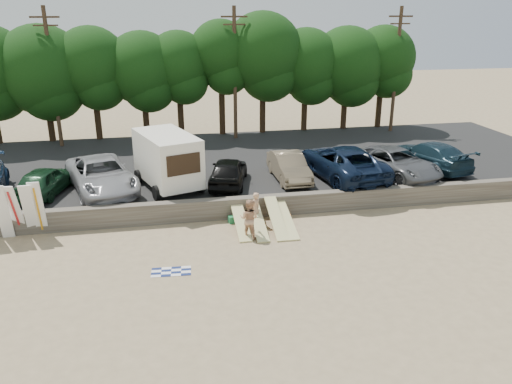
% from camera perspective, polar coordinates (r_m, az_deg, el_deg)
% --- Properties ---
extents(ground, '(120.00, 120.00, 0.00)m').
position_cam_1_polar(ground, '(21.37, -1.09, -5.97)').
color(ground, tan).
rests_on(ground, ground).
extents(seawall, '(44.00, 0.50, 1.00)m').
position_cam_1_polar(seawall, '(23.88, -2.33, -1.79)').
color(seawall, '#6B6356').
rests_on(seawall, ground).
extents(parking_lot, '(44.00, 14.50, 0.70)m').
position_cam_1_polar(parking_lot, '(30.96, -4.43, 3.02)').
color(parking_lot, '#282828').
rests_on(parking_lot, ground).
extents(treeline, '(33.43, 6.08, 8.73)m').
position_cam_1_polar(treeline, '(36.73, -8.13, 14.36)').
color(treeline, '#382616').
rests_on(treeline, parking_lot).
extents(utility_poles, '(25.80, 0.26, 9.00)m').
position_cam_1_polar(utility_poles, '(35.55, -2.43, 13.63)').
color(utility_poles, '#473321').
rests_on(utility_poles, parking_lot).
extents(box_trailer, '(3.60, 4.94, 2.84)m').
position_cam_1_polar(box_trailer, '(25.89, -10.09, 3.85)').
color(box_trailer, white).
rests_on(box_trailer, parking_lot).
extents(car_1, '(2.70, 4.51, 1.44)m').
position_cam_1_polar(car_1, '(26.91, -22.98, 1.20)').
color(car_1, '#11311B').
rests_on(car_1, parking_lot).
extents(car_2, '(4.47, 6.58, 1.67)m').
position_cam_1_polar(car_2, '(26.43, -17.24, 1.86)').
color(car_2, '#9C9CA1').
rests_on(car_2, parking_lot).
extents(car_3, '(2.80, 4.70, 1.50)m').
position_cam_1_polar(car_3, '(26.16, -3.19, 2.37)').
color(car_3, black).
rests_on(car_3, parking_lot).
extents(car_4, '(1.61, 4.40, 1.44)m').
position_cam_1_polar(car_4, '(27.06, 3.79, 2.89)').
color(car_4, '#816E52').
rests_on(car_4, parking_lot).
extents(car_5, '(3.81, 6.79, 1.79)m').
position_cam_1_polar(car_5, '(27.71, 9.82, 3.43)').
color(car_5, black).
rests_on(car_5, parking_lot).
extents(car_6, '(4.19, 6.11, 1.55)m').
position_cam_1_polar(car_6, '(28.60, 15.63, 3.25)').
color(car_6, '#525458').
rests_on(car_6, parking_lot).
extents(car_7, '(3.46, 5.84, 1.59)m').
position_cam_1_polar(car_7, '(30.60, 19.20, 3.97)').
color(car_7, '#122632').
rests_on(car_7, parking_lot).
extents(surfboard_upright_1, '(0.54, 0.64, 2.56)m').
position_cam_1_polar(surfboard_upright_1, '(23.85, -26.94, -2.08)').
color(surfboard_upright_1, white).
rests_on(surfboard_upright_1, ground).
extents(surfboard_upright_2, '(0.61, 0.90, 2.50)m').
position_cam_1_polar(surfboard_upright_2, '(23.90, -25.84, -1.94)').
color(surfboard_upright_2, white).
rests_on(surfboard_upright_2, ground).
extents(surfboard_upright_3, '(0.55, 0.84, 2.51)m').
position_cam_1_polar(surfboard_upright_3, '(23.69, -24.48, -1.90)').
color(surfboard_upright_3, white).
rests_on(surfboard_upright_3, ground).
extents(surfboard_upright_4, '(0.50, 0.55, 2.56)m').
position_cam_1_polar(surfboard_upright_4, '(23.66, -23.64, -1.72)').
color(surfboard_upright_4, white).
rests_on(surfboard_upright_4, ground).
extents(surfboard_low_0, '(0.56, 2.92, 0.83)m').
position_cam_1_polar(surfboard_low_0, '(22.63, -1.77, -3.29)').
color(surfboard_low_0, '#D9D089').
rests_on(surfboard_low_0, ground).
extents(surfboard_low_1, '(0.56, 2.90, 0.89)m').
position_cam_1_polar(surfboard_low_1, '(22.56, 0.18, -3.27)').
color(surfboard_low_1, '#D9D089').
rests_on(surfboard_low_1, ground).
extents(surfboard_low_2, '(0.56, 2.86, 1.06)m').
position_cam_1_polar(surfboard_low_2, '(22.64, 2.33, -2.97)').
color(surfboard_low_2, '#D9D089').
rests_on(surfboard_low_2, ground).
extents(surfboard_low_3, '(0.56, 2.93, 0.80)m').
position_cam_1_polar(surfboard_low_3, '(22.82, 3.43, -3.15)').
color(surfboard_low_3, '#D9D089').
rests_on(surfboard_low_3, ground).
extents(beachgoer_a, '(0.69, 0.65, 1.59)m').
position_cam_1_polar(beachgoer_a, '(22.92, -0.08, -1.94)').
color(beachgoer_a, tan).
rests_on(beachgoer_a, ground).
extents(beachgoer_b, '(1.08, 1.01, 1.76)m').
position_cam_1_polar(beachgoer_b, '(21.63, -0.79, -3.08)').
color(beachgoer_b, tan).
rests_on(beachgoer_b, ground).
extents(cooler, '(0.42, 0.36, 0.32)m').
position_cam_1_polar(cooler, '(23.43, -2.69, -3.14)').
color(cooler, '#258A4F').
rests_on(cooler, ground).
extents(gear_bag, '(0.32, 0.28, 0.22)m').
position_cam_1_polar(gear_bag, '(23.93, 3.59, -2.78)').
color(gear_bag, orange).
rests_on(gear_bag, ground).
extents(beach_towel, '(1.60, 1.60, 0.00)m').
position_cam_1_polar(beach_towel, '(19.51, -9.67, -8.96)').
color(beach_towel, white).
rests_on(beach_towel, ground).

